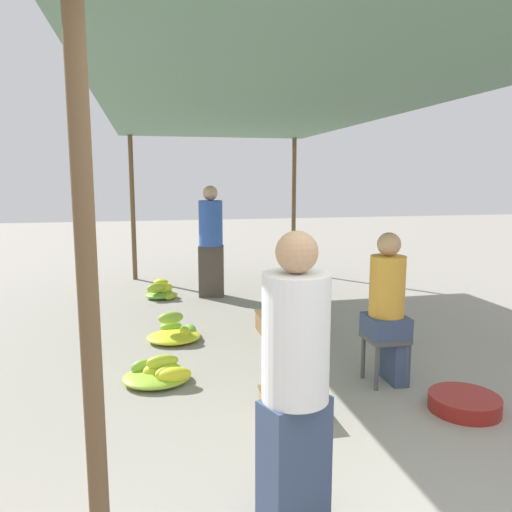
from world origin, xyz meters
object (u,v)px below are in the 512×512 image
at_px(banana_pile_right_1, 301,283).
at_px(vendor_seated, 389,306).
at_px(banana_pile_left_1, 177,333).
at_px(crate_mid, 275,322).
at_px(banana_pile_left_0, 158,373).
at_px(banana_pile_right_0, 296,294).
at_px(vendor_foreground, 295,383).
at_px(basin_black, 464,403).
at_px(shopper_walking_mid, 211,240).
at_px(banana_pile_left_2, 161,292).
at_px(crate_near, 289,405).
at_px(stool, 385,345).

bearing_deg(banana_pile_right_1, vendor_seated, -96.77).
distance_m(banana_pile_left_1, crate_mid, 1.14).
bearing_deg(banana_pile_left_0, banana_pile_right_0, 52.33).
xyz_separation_m(vendor_foreground, banana_pile_left_1, (-0.39, 3.21, -0.72)).
bearing_deg(banana_pile_left_1, banana_pile_right_0, 40.06).
xyz_separation_m(banana_pile_right_1, crate_mid, (-1.04, -2.28, 0.05)).
xyz_separation_m(basin_black, shopper_walking_mid, (-1.42, 4.19, 0.81)).
bearing_deg(banana_pile_left_0, vendor_foreground, -73.28).
relative_size(basin_black, banana_pile_left_2, 0.99).
xyz_separation_m(crate_near, shopper_walking_mid, (-0.06, 3.99, 0.77)).
distance_m(banana_pile_left_1, crate_near, 2.13).
height_order(vendor_foreground, banana_pile_left_1, vendor_foreground).
relative_size(stool, vendor_seated, 0.32).
xyz_separation_m(vendor_foreground, crate_mid, (0.75, 3.25, -0.68)).
bearing_deg(basin_black, banana_pile_left_2, 117.04).
relative_size(stool, banana_pile_left_1, 0.71).
height_order(banana_pile_left_1, crate_near, banana_pile_left_1).
bearing_deg(stool, banana_pile_left_0, 167.23).
bearing_deg(banana_pile_right_0, crate_mid, -115.31).
bearing_deg(banana_pile_left_2, basin_black, -62.96).
xyz_separation_m(stool, banana_pile_left_1, (-1.70, 1.58, -0.26)).
xyz_separation_m(basin_black, banana_pile_left_1, (-2.06, 2.21, 0.02)).
relative_size(banana_pile_left_1, banana_pile_right_1, 0.95).
distance_m(stool, vendor_seated, 0.35).
relative_size(vendor_foreground, banana_pile_right_0, 2.96).
xyz_separation_m(banana_pile_left_1, banana_pile_right_0, (1.86, 1.56, -0.01)).
height_order(banana_pile_left_2, crate_mid, banana_pile_left_2).
bearing_deg(banana_pile_left_0, basin_black, -24.92).
bearing_deg(banana_pile_left_0, shopper_walking_mid, 74.31).
bearing_deg(basin_black, banana_pile_right_0, 93.05).
xyz_separation_m(banana_pile_right_0, shopper_walking_mid, (-1.21, 0.41, 0.80)).
distance_m(banana_pile_right_0, shopper_walking_mid, 1.51).
height_order(banana_pile_left_1, shopper_walking_mid, shopper_walking_mid).
relative_size(stool, basin_black, 0.80).
xyz_separation_m(stool, vendor_seated, (0.02, 0.00, 0.35)).
xyz_separation_m(vendor_foreground, basin_black, (1.67, 1.00, -0.74)).
xyz_separation_m(vendor_seated, shopper_walking_mid, (-1.07, 3.56, 0.18)).
bearing_deg(shopper_walking_mid, stool, -73.51).
bearing_deg(crate_near, vendor_foreground, -105.03).
distance_m(stool, shopper_walking_mid, 3.75).
bearing_deg(banana_pile_left_2, banana_pile_left_1, -87.04).
xyz_separation_m(banana_pile_left_1, shopper_walking_mid, (0.64, 1.98, 0.79)).
height_order(banana_pile_left_1, banana_pile_right_0, banana_pile_left_1).
xyz_separation_m(stool, banana_pile_left_2, (-1.80, 3.61, -0.25)).
bearing_deg(banana_pile_left_2, shopper_walking_mid, -4.04).
bearing_deg(crate_mid, shopper_walking_mid, 104.31).
bearing_deg(banana_pile_right_0, banana_pile_left_0, -127.67).
distance_m(vendor_foreground, banana_pile_left_1, 3.31).
height_order(banana_pile_left_2, crate_near, banana_pile_left_2).
distance_m(banana_pile_left_1, banana_pile_right_0, 2.43).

